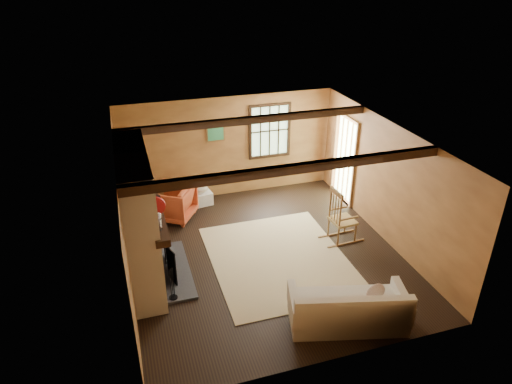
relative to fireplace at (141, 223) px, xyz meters
name	(u,v)px	position (x,y,z in m)	size (l,w,h in m)	color
ground	(265,255)	(2.23, 0.00, -1.10)	(5.50, 5.50, 0.00)	black
room_envelope	(273,171)	(2.45, 0.26, 0.53)	(5.02, 5.52, 2.44)	#AF763E
fireplace	(141,223)	(0.00, 0.00, 0.00)	(1.02, 2.30, 2.40)	#A1523E
rug	(278,259)	(2.43, -0.20, -1.10)	(2.50, 3.00, 0.01)	tan
rocking_chair	(341,219)	(3.84, 0.07, -0.62)	(0.86, 0.50, 1.15)	tan
sofa	(349,311)	(2.87, -2.16, -0.84)	(1.95, 1.22, 0.73)	silver
firewood_pile	(144,205)	(0.15, 2.52, -0.99)	(0.61, 0.11, 0.22)	brown
laundry_basket	(201,198)	(1.44, 2.41, -0.95)	(0.50, 0.38, 0.30)	white
basket_pillow	(200,189)	(1.44, 2.41, -0.71)	(0.37, 0.30, 0.18)	silver
armchair	(173,202)	(0.76, 1.95, -0.72)	(0.81, 0.84, 0.76)	#BF6026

